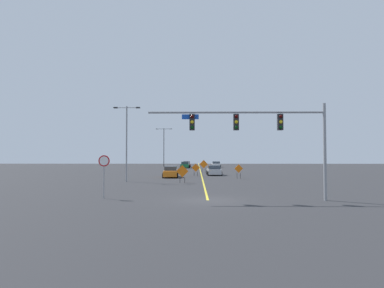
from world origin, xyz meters
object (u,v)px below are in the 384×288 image
Objects in this scene: traffic_signal_assembly at (260,128)px; construction_sign_median_near at (204,165)px; car_white_mid at (216,164)px; construction_sign_median_far at (196,168)px; construction_sign_right_shoulder at (239,170)px; car_red_near at (187,164)px; street_lamp_far_right at (127,137)px; car_silver_far at (214,171)px; street_lamp_near_left at (164,144)px; car_orange_distant at (171,172)px; car_green_approaching at (185,165)px; stop_sign at (104,168)px; construction_sign_right_lane at (182,172)px.

construction_sign_median_near is at bearing 95.03° from traffic_signal_assembly.
construction_sign_median_far is at bearing -98.09° from car_white_mid.
construction_sign_right_shoulder reaches higher than car_red_near.
street_lamp_far_right is at bearing -128.00° from construction_sign_median_far.
car_silver_far is at bearing 93.23° from traffic_signal_assembly.
street_lamp_near_left is at bearing 108.05° from construction_sign_median_near.
construction_sign_right_shoulder reaches higher than car_orange_distant.
car_green_approaching is (-5.14, 26.65, 0.01)m from car_silver_far.
car_white_mid is (11.03, 58.20, -1.40)m from stop_sign.
traffic_signal_assembly is at bearing -71.20° from car_orange_distant.
car_orange_distant is at bearing -102.54° from car_white_mid.
car_red_near is (0.13, 6.38, -0.02)m from car_green_approaching.
construction_sign_median_near reaches higher than construction_sign_right_lane.
construction_sign_median_near is at bearing -82.32° from car_red_near.
car_white_mid is (6.28, 45.56, -0.50)m from construction_sign_right_lane.
construction_sign_median_near reaches higher than car_silver_far.
construction_sign_right_shoulder is 0.42× the size of car_white_mid.
construction_sign_right_lane reaches higher than car_green_approaching.
car_orange_distant reaches higher than car_green_approaching.
construction_sign_median_near is at bearing 76.94° from stop_sign.
street_lamp_near_left reaches higher than construction_sign_right_shoulder.
street_lamp_near_left reaches higher than construction_sign_right_lane.
car_orange_distant is (-6.01, -4.72, -0.00)m from car_silver_far.
car_silver_far is 1.08× the size of car_green_approaching.
construction_sign_right_lane is 14.02m from car_silver_far.
traffic_signal_assembly is at bearing -80.35° from construction_sign_median_far.
car_silver_far is 1.00× the size of car_white_mid.
stop_sign is 14.46m from street_lamp_far_right.
street_lamp_far_right is 2.10× the size of car_green_approaching.
traffic_signal_assembly is 10.71m from stop_sign.
car_orange_distant is at bearing -91.58° from car_green_approaching.
street_lamp_far_right is 3.93× the size of construction_sign_median_near.
construction_sign_median_far reaches higher than car_white_mid.
stop_sign is 0.30× the size of street_lamp_near_left.
construction_sign_right_shoulder is (13.52, -42.41, -4.57)m from street_lamp_near_left.
car_orange_distant reaches higher than car_red_near.
construction_sign_median_near is 0.50× the size of car_white_mid.
street_lamp_near_left is at bearing 107.68° from construction_sign_right_shoulder.
stop_sign is (-10.35, 0.78, -2.66)m from traffic_signal_assembly.
car_silver_far is at bearing 73.07° from construction_sign_right_lane.
construction_sign_median_near is at bearing -79.64° from car_green_approaching.
construction_sign_right_shoulder is 0.45× the size of car_green_approaching.
traffic_signal_assembly is 54.04m from car_green_approaching.
street_lamp_near_left is 4.58× the size of construction_sign_median_near.
construction_sign_right_shoulder is 0.42× the size of car_silver_far.
construction_sign_right_lane is at bearing -77.48° from car_orange_distant.
street_lamp_far_right is 47.11m from street_lamp_near_left.
traffic_signal_assembly reaches higher than construction_sign_right_shoulder.
street_lamp_near_left reaches higher than traffic_signal_assembly.
traffic_signal_assembly is at bearing -78.71° from street_lamp_near_left.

